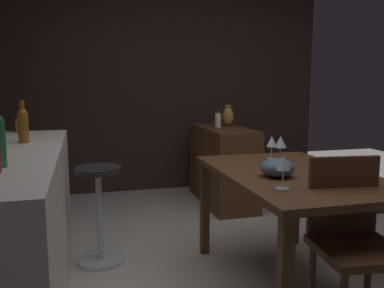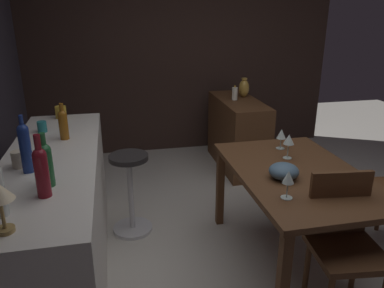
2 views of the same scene
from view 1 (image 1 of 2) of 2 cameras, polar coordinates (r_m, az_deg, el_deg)
ground_plane at (r=2.81m, az=7.94°, el=-18.59°), size 9.00×9.00×0.00m
wall_side_right at (r=4.90m, az=-6.92°, el=8.67°), size 0.10×4.40×2.60m
dining_table at (r=2.59m, az=13.96°, el=-5.71°), size 1.35×0.85×0.74m
kitchen_counter at (r=2.60m, az=-24.19°, el=-10.83°), size 2.10×0.60×0.90m
sideboard_cabinet at (r=4.37m, az=4.30°, el=-2.99°), size 1.10×0.44×0.82m
chair_near_window at (r=2.25m, az=21.53°, el=-12.16°), size 0.44×0.44×0.90m
bar_stool at (r=3.00m, az=-12.81°, el=-9.28°), size 0.34×0.34×0.70m
wine_glass_left at (r=2.77m, az=12.29°, el=0.18°), size 0.08×0.08×0.19m
wine_glass_right at (r=2.97m, az=11.10°, el=0.25°), size 0.08×0.08×0.16m
wine_glass_center at (r=2.12m, az=12.66°, el=-2.75°), size 0.07×0.07×0.18m
fruit_bowl at (r=2.41m, az=11.86°, el=-3.26°), size 0.20×0.20×0.11m
wine_bottle_amber at (r=2.81m, az=-22.57°, el=2.64°), size 0.07×0.07×0.27m
cup_mustard at (r=3.42m, az=-22.70°, el=2.39°), size 0.13×0.09×0.11m
pillar_candle_tall at (r=4.30m, az=3.68°, el=3.32°), size 0.06×0.06×0.17m
vase_brass at (r=4.46m, az=5.05°, el=3.93°), size 0.12×0.12×0.23m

